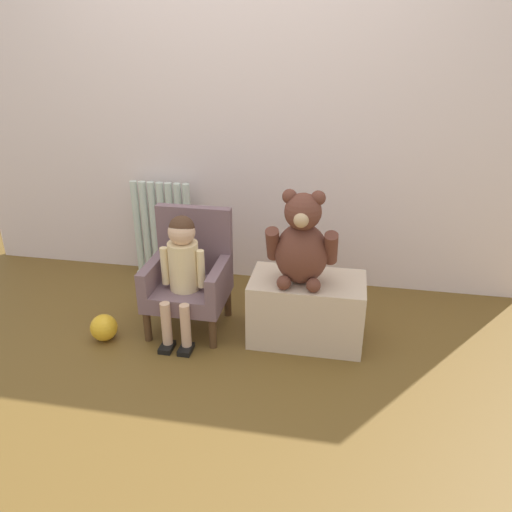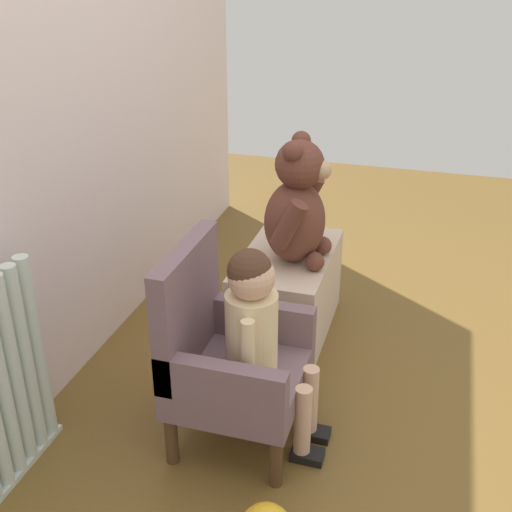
{
  "view_description": "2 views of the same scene",
  "coord_description": "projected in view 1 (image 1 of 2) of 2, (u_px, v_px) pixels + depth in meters",
  "views": [
    {
      "loc": [
        0.72,
        -2.05,
        1.62
      ],
      "look_at": [
        0.25,
        0.42,
        0.48
      ],
      "focal_mm": 35.0,
      "sensor_mm": 36.0,
      "label": 1
    },
    {
      "loc": [
        -1.81,
        -0.17,
        1.55
      ],
      "look_at": [
        0.26,
        0.45,
        0.49
      ],
      "focal_mm": 45.0,
      "sensor_mm": 36.0,
      "label": 2
    }
  ],
  "objects": [
    {
      "name": "ground_plane",
      "position": [
        194.0,
        368.0,
        2.63
      ],
      "size": [
        6.0,
        6.0,
        0.0
      ],
      "primitive_type": "plane",
      "color": "brown"
    },
    {
      "name": "back_wall",
      "position": [
        238.0,
        104.0,
        3.16
      ],
      "size": [
        3.8,
        0.05,
        2.4
      ],
      "primitive_type": "cube",
      "color": "silver",
      "rests_on": "ground_plane"
    },
    {
      "name": "radiator",
      "position": [
        163.0,
        231.0,
        3.49
      ],
      "size": [
        0.43,
        0.05,
        0.69
      ],
      "color": "silver",
      "rests_on": "ground_plane"
    },
    {
      "name": "child_armchair",
      "position": [
        190.0,
        274.0,
        2.91
      ],
      "size": [
        0.45,
        0.42,
        0.7
      ],
      "color": "#725862",
      "rests_on": "ground_plane"
    },
    {
      "name": "child_figure",
      "position": [
        182.0,
        261.0,
        2.75
      ],
      "size": [
        0.25,
        0.35,
        0.72
      ],
      "color": "beige",
      "rests_on": "ground_plane"
    },
    {
      "name": "low_bench",
      "position": [
        306.0,
        309.0,
        2.81
      ],
      "size": [
        0.63,
        0.36,
        0.38
      ],
      "primitive_type": "cube",
      "color": "beige",
      "rests_on": "ground_plane"
    },
    {
      "name": "large_teddy_bear",
      "position": [
        302.0,
        244.0,
        2.61
      ],
      "size": [
        0.38,
        0.26,
        0.52
      ],
      "color": "brown",
      "rests_on": "low_bench"
    },
    {
      "name": "toy_ball",
      "position": [
        104.0,
        328.0,
        2.85
      ],
      "size": [
        0.15,
        0.15,
        0.15
      ],
      "primitive_type": "sphere",
      "color": "gold",
      "rests_on": "ground_plane"
    }
  ]
}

